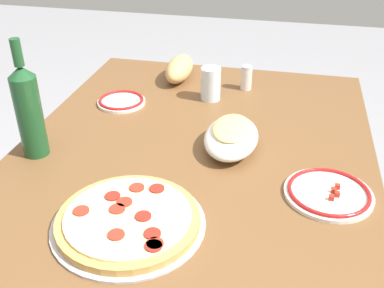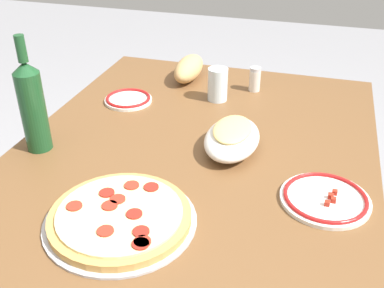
% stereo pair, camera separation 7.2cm
% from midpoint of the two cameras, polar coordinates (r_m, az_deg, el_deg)
% --- Properties ---
extents(dining_table, '(1.34, 1.00, 0.73)m').
position_cam_midpoint_polar(dining_table, '(1.34, -1.55, -5.09)').
color(dining_table, brown).
rests_on(dining_table, ground).
extents(pepperoni_pizza, '(0.34, 0.34, 0.03)m').
position_cam_midpoint_polar(pepperoni_pizza, '(1.04, -9.91, -9.33)').
color(pepperoni_pizza, '#B7B7BC').
rests_on(pepperoni_pizza, dining_table).
extents(baked_pasta_dish, '(0.24, 0.15, 0.08)m').
position_cam_midpoint_polar(baked_pasta_dish, '(1.28, 3.32, 1.04)').
color(baked_pasta_dish, white).
rests_on(baked_pasta_dish, dining_table).
extents(wine_bottle, '(0.07, 0.07, 0.33)m').
position_cam_midpoint_polar(wine_bottle, '(1.30, -21.19, 3.97)').
color(wine_bottle, '#194723').
rests_on(wine_bottle, dining_table).
extents(water_glass, '(0.07, 0.07, 0.11)m').
position_cam_midpoint_polar(water_glass, '(1.57, 1.02, 7.49)').
color(water_glass, silver).
rests_on(water_glass, dining_table).
extents(side_plate_near, '(0.21, 0.21, 0.02)m').
position_cam_midpoint_polar(side_plate_near, '(1.15, 14.93, -5.92)').
color(side_plate_near, white).
rests_on(side_plate_near, dining_table).
extents(side_plate_far, '(0.16, 0.16, 0.02)m').
position_cam_midpoint_polar(side_plate_far, '(1.58, -10.09, 5.26)').
color(side_plate_far, white).
rests_on(side_plate_far, dining_table).
extents(bread_loaf, '(0.22, 0.09, 0.08)m').
position_cam_midpoint_polar(bread_loaf, '(1.74, -2.79, 9.34)').
color(bread_loaf, tan).
rests_on(bread_loaf, dining_table).
extents(spice_shaker, '(0.04, 0.04, 0.09)m').
position_cam_midpoint_polar(spice_shaker, '(1.66, 5.54, 8.19)').
color(spice_shaker, silver).
rests_on(spice_shaker, dining_table).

